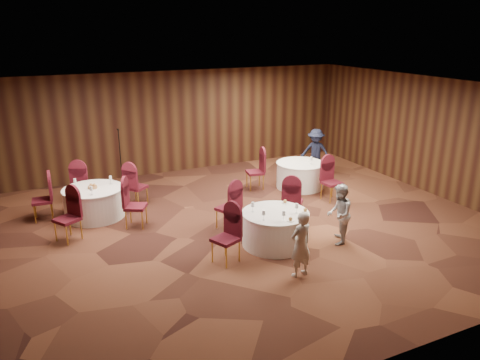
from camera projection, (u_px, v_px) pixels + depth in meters
name	position (u px, v px, depth m)	size (l,w,h in m)	color
ground	(236.00, 228.00, 10.90)	(12.00, 12.00, 0.00)	black
room_shell	(236.00, 147.00, 10.29)	(12.00, 12.00, 12.00)	silver
table_main	(275.00, 228.00, 9.99)	(1.43, 1.43, 0.74)	silver
table_left	(94.00, 202.00, 11.46)	(1.46, 1.46, 0.74)	silver
table_right	(300.00, 175.00, 13.59)	(1.39, 1.39, 0.74)	silver
chairs_main	(250.00, 215.00, 10.38)	(2.98, 2.17, 1.00)	#3E0C15
chairs_left	(93.00, 198.00, 11.37)	(2.93, 3.02, 1.00)	#3E0C15
chairs_right	(292.00, 177.00, 12.98)	(2.01, 2.31, 1.00)	#3E0C15
tabletop_main	(284.00, 210.00, 9.77)	(1.12, 1.06, 0.22)	silver
tabletop_left	(92.00, 185.00, 11.32)	(0.90, 0.84, 0.22)	silver
tabletop_right	(311.00, 159.00, 13.30)	(0.08, 0.08, 0.22)	silver
mic_stand	(121.00, 170.00, 13.59)	(0.24, 0.24, 1.72)	black
woman_a	(301.00, 244.00, 8.66)	(0.47, 0.31, 1.28)	silver
woman_b	(339.00, 214.00, 9.99)	(0.64, 0.50, 1.33)	#B5B6BB
man_c	(315.00, 152.00, 14.66)	(0.94, 0.54, 1.46)	black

